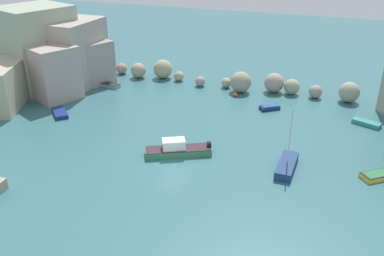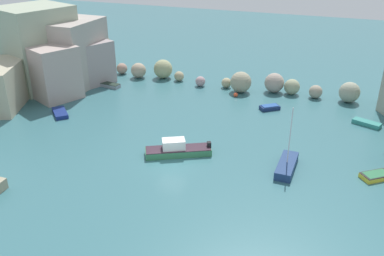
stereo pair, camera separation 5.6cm
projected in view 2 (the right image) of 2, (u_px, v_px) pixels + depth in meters
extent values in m
plane|color=#366870|center=(171.00, 161.00, 38.53)|extent=(160.00, 160.00, 0.00)
cube|color=tan|center=(31.00, 55.00, 66.42)|extent=(9.82, 10.04, 2.64)
cube|color=#AEA198|center=(74.00, 49.00, 64.28)|extent=(7.33, 5.40, 5.61)
cube|color=#A0A789|center=(81.00, 53.00, 62.71)|extent=(10.12, 10.09, 5.21)
cube|color=#B2A98E|center=(2.00, 85.00, 49.61)|extent=(7.34, 9.64, 5.24)
cube|color=#B3A295|center=(7.00, 57.00, 62.67)|extent=(9.09, 9.37, 4.23)
cube|color=#AA9F96|center=(69.00, 52.00, 56.43)|extent=(7.69, 8.20, 8.80)
cube|color=#B19D94|center=(48.00, 70.00, 52.82)|extent=(9.45, 7.90, 6.66)
cube|color=#9EA990|center=(38.00, 47.00, 55.23)|extent=(9.93, 10.43, 10.68)
cube|color=#A19C92|center=(77.00, 55.00, 65.64)|extent=(5.46, 6.89, 3.09)
cube|color=#9F9191|center=(78.00, 60.00, 58.16)|extent=(10.75, 9.57, 5.87)
sphere|color=#9C918F|center=(105.00, 66.00, 62.73)|extent=(1.64, 1.64, 1.64)
sphere|color=tan|center=(122.00, 68.00, 61.84)|extent=(1.60, 1.60, 1.60)
sphere|color=tan|center=(139.00, 70.00, 60.01)|extent=(2.18, 2.18, 2.18)
sphere|color=tan|center=(163.00, 69.00, 59.78)|extent=(2.70, 2.70, 2.70)
sphere|color=tan|center=(179.00, 76.00, 58.90)|extent=(1.38, 1.38, 1.38)
sphere|color=#AD8E92|center=(200.00, 81.00, 56.89)|extent=(1.37, 1.37, 1.37)
sphere|color=tan|center=(226.00, 83.00, 56.35)|extent=(1.36, 1.36, 1.36)
sphere|color=#9E997E|center=(241.00, 82.00, 54.48)|extent=(2.76, 2.76, 2.76)
sphere|color=#A39487|center=(274.00, 83.00, 54.52)|extent=(2.57, 2.57, 2.57)
sphere|color=#9EA380|center=(292.00, 87.00, 53.92)|extent=(2.02, 2.02, 2.02)
sphere|color=#A19480|center=(316.00, 92.00, 52.76)|extent=(1.68, 1.68, 1.68)
sphere|color=#9A9C86|center=(349.00, 92.00, 51.34)|extent=(2.55, 2.55, 2.55)
sphere|color=#E04C28|center=(236.00, 95.00, 53.33)|extent=(0.58, 0.58, 0.58)
cube|color=navy|center=(270.00, 108.00, 49.58)|extent=(2.51, 2.31, 0.45)
cube|color=#234C93|center=(270.00, 106.00, 49.47)|extent=(2.14, 1.96, 0.08)
cube|color=navy|center=(60.00, 113.00, 48.16)|extent=(3.27, 3.21, 0.45)
cube|color=gray|center=(109.00, 85.00, 56.77)|extent=(3.21, 1.49, 0.47)
cube|color=#1D2B23|center=(109.00, 83.00, 56.66)|extent=(3.15, 1.46, 0.06)
cube|color=navy|center=(287.00, 166.00, 36.99)|extent=(1.48, 4.50, 0.77)
cylinder|color=silver|center=(290.00, 136.00, 35.70)|extent=(0.10, 0.10, 5.23)
cube|color=#3A8053|center=(178.00, 152.00, 39.50)|extent=(6.29, 4.45, 0.64)
cube|color=#311E2A|center=(178.00, 148.00, 39.35)|extent=(6.16, 4.36, 0.06)
cube|color=silver|center=(174.00, 144.00, 39.10)|extent=(2.48, 2.13, 0.99)
cube|color=black|center=(209.00, 144.00, 39.61)|extent=(0.53, 0.56, 0.50)
cube|color=gold|center=(376.00, 176.00, 35.77)|extent=(2.85, 2.66, 0.39)
cube|color=#292325|center=(376.00, 174.00, 35.67)|extent=(2.79, 2.60, 0.06)
cube|color=#2D7047|center=(376.00, 174.00, 35.67)|extent=(2.42, 2.26, 0.08)
cube|color=teal|center=(367.00, 123.00, 45.52)|extent=(3.14, 2.06, 0.48)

